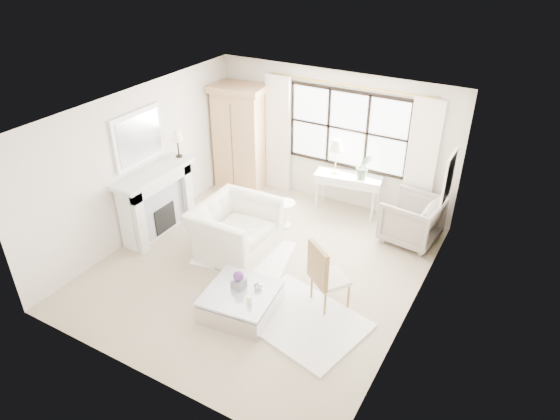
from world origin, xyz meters
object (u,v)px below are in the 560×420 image
(console_table, at_px, (347,193))
(club_armchair, at_px, (235,229))
(coffee_table, at_px, (241,302))
(armoire, at_px, (240,137))

(console_table, xyz_separation_m, club_armchair, (-1.16, -2.26, 0.05))
(console_table, bearing_deg, coffee_table, -101.97)
(armoire, height_order, coffee_table, armoire)
(club_armchair, bearing_deg, coffee_table, -143.18)
(club_armchair, xyz_separation_m, coffee_table, (0.97, -1.30, -0.27))
(armoire, bearing_deg, console_table, -4.63)
(armoire, height_order, club_armchair, armoire)
(console_table, xyz_separation_m, coffee_table, (-0.19, -3.56, -0.22))
(console_table, relative_size, club_armchair, 0.98)
(coffee_table, bearing_deg, club_armchair, 120.03)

